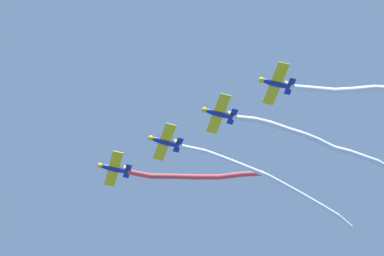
{
  "coord_description": "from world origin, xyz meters",
  "views": [
    {
      "loc": [
        -28.35,
        42.77,
        3.47
      ],
      "look_at": [
        -9.13,
        0.37,
        68.49
      ],
      "focal_mm": 56.15,
      "sensor_mm": 36.0,
      "label": 1
    }
  ],
  "objects": [
    {
      "name": "airplane_lead",
      "position": [
        3.56,
        -1.22,
        68.12
      ],
      "size": [
        5.2,
        5.76,
        1.59
      ],
      "rotation": [
        0.0,
        0.0,
        0.7
      ],
      "color": "navy"
    },
    {
      "name": "airplane_slot",
      "position": [
        -21.64,
        2.08,
        68.87
      ],
      "size": [
        5.18,
        5.8,
        1.59
      ],
      "rotation": [
        0.0,
        0.0,
        0.69
      ],
      "color": "navy"
    },
    {
      "name": "airplane_right_wing",
      "position": [
        -13.24,
        0.99,
        68.62
      ],
      "size": [
        5.24,
        5.71,
        1.59
      ],
      "rotation": [
        0.0,
        0.0,
        0.72
      ],
      "color": "navy"
    },
    {
      "name": "airplane_left_wing",
      "position": [
        -4.85,
        -0.11,
        68.37
      ],
      "size": [
        5.36,
        5.62,
        1.59
      ],
      "rotation": [
        0.0,
        0.0,
        0.75
      ],
      "color": "navy"
    },
    {
      "name": "smoke_trail_right_wing",
      "position": [
        -23.72,
        -9.12,
        68.97
      ],
      "size": [
        17.33,
        18.92,
        1.89
      ],
      "color": "white"
    },
    {
      "name": "smoke_trail_lead",
      "position": [
        -6.25,
        -7.57,
        68.67
      ],
      "size": [
        17.17,
        9.97,
        2.59
      ],
      "color": "#DB4C4C"
    },
    {
      "name": "smoke_trail_left_wing",
      "position": [
        -15.85,
        -13.41,
        68.55
      ],
      "size": [
        17.53,
        25.32,
        1.06
      ],
      "color": "white"
    },
    {
      "name": "smoke_trail_slot",
      "position": [
        -33.01,
        -4.42,
        69.72
      ],
      "size": [
        20.55,
        9.86,
        2.58
      ],
      "color": "white"
    }
  ]
}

